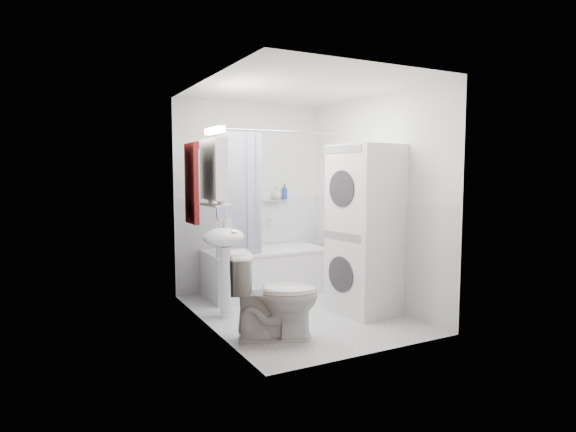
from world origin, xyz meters
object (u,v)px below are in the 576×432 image
toilet (274,296)px  washer_dryer (366,229)px  bathtub (265,269)px  sink (224,251)px

toilet → washer_dryer: bearing=-53.8°
bathtub → toilet: 1.63m
sink → toilet: 0.90m
washer_dryer → toilet: 1.39m
sink → washer_dryer: size_ratio=0.57×
toilet → bathtub: bearing=0.4°
bathtub → washer_dryer: 1.49m
sink → toilet: bearing=-78.0°
washer_dryer → sink: bearing=153.0°
bathtub → washer_dryer: size_ratio=0.82×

